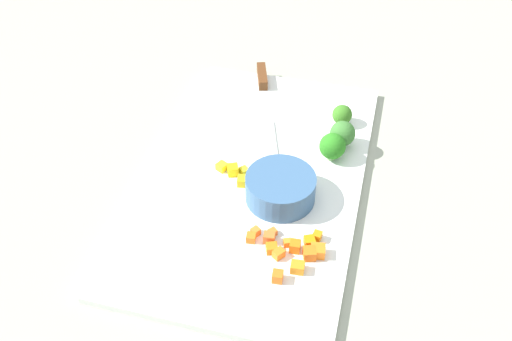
% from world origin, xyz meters
% --- Properties ---
extents(ground_plane, '(4.00, 4.00, 0.00)m').
position_xyz_m(ground_plane, '(0.00, 0.00, 0.00)').
color(ground_plane, '#989C88').
extents(cutting_board, '(0.53, 0.31, 0.01)m').
position_xyz_m(cutting_board, '(0.00, 0.00, 0.01)').
color(cutting_board, white).
rests_on(cutting_board, ground_plane).
extents(prep_bowl, '(0.10, 0.10, 0.04)m').
position_xyz_m(prep_bowl, '(-0.04, -0.05, 0.03)').
color(prep_bowl, '#395E87').
rests_on(prep_bowl, cutting_board).
extents(chef_knife, '(0.32, 0.12, 0.02)m').
position_xyz_m(chef_knife, '(0.17, 0.03, 0.02)').
color(chef_knife, silver).
rests_on(chef_knife, cutting_board).
extents(carrot_dice_0, '(0.01, 0.01, 0.01)m').
position_xyz_m(carrot_dice_0, '(-0.10, -0.11, 0.02)').
color(carrot_dice_0, orange).
rests_on(carrot_dice_0, cutting_board).
extents(carrot_dice_1, '(0.01, 0.01, 0.01)m').
position_xyz_m(carrot_dice_1, '(-0.11, -0.03, 0.02)').
color(carrot_dice_1, orange).
rests_on(carrot_dice_1, cutting_board).
extents(carrot_dice_2, '(0.02, 0.02, 0.01)m').
position_xyz_m(carrot_dice_2, '(-0.14, -0.07, 0.02)').
color(carrot_dice_2, orange).
rests_on(carrot_dice_2, cutting_board).
extents(carrot_dice_3, '(0.01, 0.01, 0.01)m').
position_xyz_m(carrot_dice_3, '(-0.11, -0.05, 0.02)').
color(carrot_dice_3, orange).
rests_on(carrot_dice_3, cutting_board).
extents(carrot_dice_4, '(0.02, 0.02, 0.01)m').
position_xyz_m(carrot_dice_4, '(-0.13, -0.11, 0.02)').
color(carrot_dice_4, orange).
rests_on(carrot_dice_4, cutting_board).
extents(carrot_dice_5, '(0.01, 0.01, 0.01)m').
position_xyz_m(carrot_dice_5, '(-0.12, -0.03, 0.02)').
color(carrot_dice_5, orange).
rests_on(carrot_dice_5, cutting_board).
extents(carrot_dice_6, '(0.01, 0.01, 0.02)m').
position_xyz_m(carrot_dice_6, '(-0.12, -0.08, 0.02)').
color(carrot_dice_6, orange).
rests_on(carrot_dice_6, cutting_board).
extents(carrot_dice_7, '(0.02, 0.02, 0.01)m').
position_xyz_m(carrot_dice_7, '(-0.16, -0.09, 0.02)').
color(carrot_dice_7, orange).
rests_on(carrot_dice_7, cutting_board).
extents(carrot_dice_8, '(0.01, 0.01, 0.01)m').
position_xyz_m(carrot_dice_8, '(-0.12, -0.07, 0.02)').
color(carrot_dice_8, orange).
rests_on(carrot_dice_8, cutting_board).
extents(carrot_dice_9, '(0.02, 0.02, 0.01)m').
position_xyz_m(carrot_dice_9, '(-0.13, -0.06, 0.02)').
color(carrot_dice_9, orange).
rests_on(carrot_dice_9, cutting_board).
extents(carrot_dice_10, '(0.01, 0.01, 0.01)m').
position_xyz_m(carrot_dice_10, '(-0.18, -0.07, 0.02)').
color(carrot_dice_10, orange).
rests_on(carrot_dice_10, cutting_board).
extents(carrot_dice_11, '(0.02, 0.02, 0.01)m').
position_xyz_m(carrot_dice_11, '(-0.11, -0.10, 0.02)').
color(carrot_dice_11, orange).
rests_on(carrot_dice_11, cutting_board).
extents(carrot_dice_12, '(0.02, 0.02, 0.01)m').
position_xyz_m(carrot_dice_12, '(-0.12, -0.12, 0.02)').
color(carrot_dice_12, orange).
rests_on(carrot_dice_12, cutting_board).
extents(carrot_dice_13, '(0.01, 0.02, 0.01)m').
position_xyz_m(carrot_dice_13, '(-0.12, -0.05, 0.02)').
color(carrot_dice_13, orange).
rests_on(carrot_dice_13, cutting_board).
extents(pepper_dice_0, '(0.02, 0.02, 0.01)m').
position_xyz_m(pepper_dice_0, '(-0.00, 0.05, 0.02)').
color(pepper_dice_0, yellow).
rests_on(pepper_dice_0, cutting_board).
extents(pepper_dice_1, '(0.02, 0.02, 0.02)m').
position_xyz_m(pepper_dice_1, '(-0.01, 0.03, 0.02)').
color(pepper_dice_1, yellow).
rests_on(pepper_dice_1, cutting_board).
extents(pepper_dice_2, '(0.02, 0.02, 0.01)m').
position_xyz_m(pepper_dice_2, '(0.00, 0.02, 0.02)').
color(pepper_dice_2, yellow).
rests_on(pepper_dice_2, cutting_board).
extents(pepper_dice_3, '(0.02, 0.01, 0.01)m').
position_xyz_m(pepper_dice_3, '(-0.02, 0.02, 0.02)').
color(pepper_dice_3, yellow).
rests_on(pepper_dice_3, cutting_board).
extents(broccoli_floret_0, '(0.04, 0.04, 0.05)m').
position_xyz_m(broccoli_floret_0, '(0.10, -0.11, 0.04)').
color(broccoli_floret_0, '#88B55A').
rests_on(broccoli_floret_0, cutting_board).
extents(broccoli_floret_1, '(0.04, 0.04, 0.04)m').
position_xyz_m(broccoli_floret_1, '(0.07, -0.10, 0.04)').
color(broccoli_floret_1, '#86B36D').
rests_on(broccoli_floret_1, cutting_board).
extents(broccoli_floret_2, '(0.03, 0.03, 0.03)m').
position_xyz_m(broccoli_floret_2, '(0.16, -0.11, 0.03)').
color(broccoli_floret_2, '#88B758').
rests_on(broccoli_floret_2, cutting_board).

